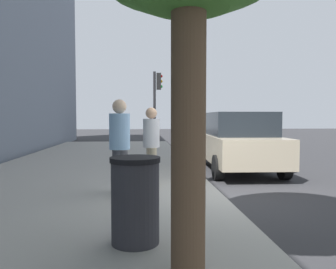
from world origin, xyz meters
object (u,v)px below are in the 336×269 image
parking_meter (188,137)px  traffic_signal (157,97)px  pedestrian_bystander (120,138)px  parked_sedan_near (238,142)px  trash_bin (135,200)px  pedestrian_at_meter (151,139)px

parking_meter → traffic_signal: size_ratio=0.39×
pedestrian_bystander → traffic_signal: size_ratio=0.50×
parked_sedan_near → traffic_signal: traffic_signal is taller
pedestrian_bystander → trash_bin: (-2.52, -0.33, -0.57)m
parking_meter → traffic_signal: traffic_signal is taller
pedestrian_bystander → trash_bin: 2.60m
pedestrian_bystander → parked_sedan_near: pedestrian_bystander is taller
pedestrian_at_meter → pedestrian_bystander: bearing=-132.7°
parked_sedan_near → traffic_signal: bearing=20.4°
parking_meter → parked_sedan_near: parked_sedan_near is taller
pedestrian_at_meter → trash_bin: (-3.54, 0.30, -0.48)m
parking_meter → pedestrian_bystander: (-1.31, 1.51, 0.06)m
parking_meter → traffic_signal: (7.81, 0.35, 1.41)m
parking_meter → pedestrian_bystander: pedestrian_bystander is taller
parking_meter → pedestrian_at_meter: 0.91m
pedestrian_bystander → trash_bin: size_ratio=1.79×
traffic_signal → trash_bin: bearing=176.0°
parking_meter → trash_bin: size_ratio=1.40×
pedestrian_bystander → parked_sedan_near: bearing=19.6°
parking_meter → pedestrian_at_meter: size_ratio=0.83×
traffic_signal → trash_bin: size_ratio=3.56×
parked_sedan_near → traffic_signal: 6.41m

